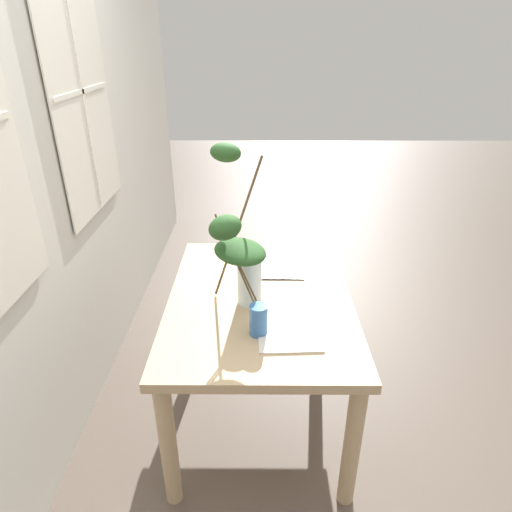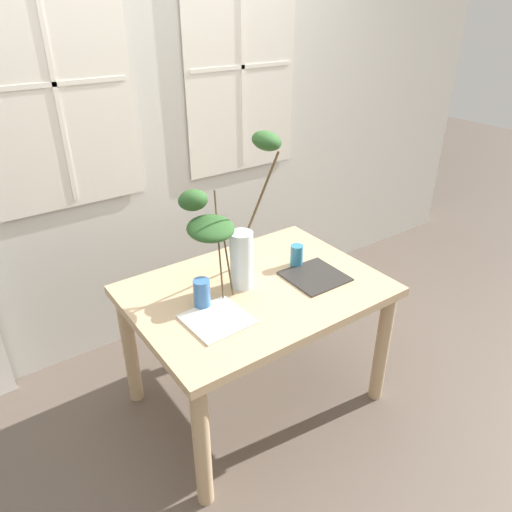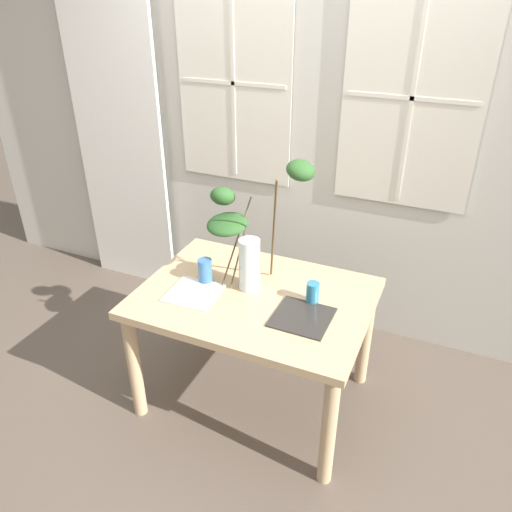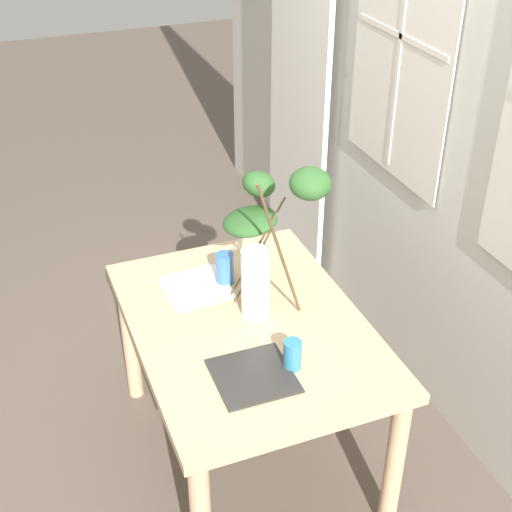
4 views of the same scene
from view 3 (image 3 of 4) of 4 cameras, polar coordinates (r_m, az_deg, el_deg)
ground at (r=3.10m, az=-0.16°, el=-15.58°), size 14.00×14.00×0.00m
back_wall_with_windows at (r=3.20m, az=7.20°, el=15.53°), size 5.50×0.14×2.86m
curtain_sheer_side at (r=3.79m, az=-15.63°, el=14.43°), size 0.73×0.03×2.55m
dining_table at (r=2.70m, az=-0.18°, el=-6.31°), size 1.21×0.88×0.72m
vase_with_branches at (r=2.57m, az=-1.07°, el=2.93°), size 0.61×0.31×0.73m
drinking_glass_blue_left at (r=2.72m, az=-5.84°, el=-1.72°), size 0.08×0.08×0.14m
drinking_glass_blue_right at (r=2.56m, az=6.50°, el=-4.21°), size 0.07×0.07×0.11m
plate_square_left at (r=2.66m, az=-7.15°, el=-4.22°), size 0.27×0.27×0.01m
plate_square_right at (r=2.48m, az=5.31°, el=-6.99°), size 0.28×0.28×0.01m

